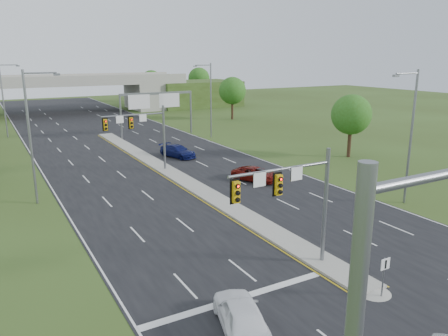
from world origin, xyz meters
The scene contains 21 objects.
ground centered at (0.00, 0.00, 0.00)m, with size 240.00×240.00×0.00m, color #314117.
road centered at (0.00, 35.00, 0.01)m, with size 24.00×160.00×0.02m, color black.
median centered at (0.00, 23.00, 0.10)m, with size 2.00×54.00×0.16m, color gray.
median_nose centered at (0.00, -4.00, 0.10)m, with size 2.00×2.00×0.16m, color gray.
lane_markings centered at (-0.60, 28.91, 0.02)m, with size 23.72×160.00×0.01m.
signal_mast_near centered at (-2.26, -0.07, 4.73)m, with size 6.62×0.60×7.00m.
signal_mast_far centered at (-2.26, 24.93, 4.73)m, with size 6.62×0.60×7.00m.
keep_right_sign centered at (0.00, -4.53, 1.52)m, with size 0.60×0.13×2.20m.
sign_gantry centered at (6.68, 44.92, 5.24)m, with size 11.58×0.44×6.67m.
overpass centered at (0.00, 80.00, 3.55)m, with size 80.00×14.00×8.10m.
lightpole_l_mid centered at (-13.30, 20.00, 6.10)m, with size 2.85×0.25×11.00m.
lightpole_l_far centered at (-13.30, 55.00, 6.10)m, with size 2.85×0.25×11.00m.
lightpole_r_near centered at (13.30, 5.00, 6.10)m, with size 2.85×0.25×11.00m.
lightpole_r_far centered at (13.30, 40.00, 6.10)m, with size 2.85×0.25×11.00m.
tree_r_near centered at (22.00, 20.00, 5.18)m, with size 4.80×4.80×7.60m.
tree_r_mid centered at (26.00, 55.00, 5.51)m, with size 5.20×5.20×8.12m.
tree_back_c centered at (24.00, 94.00, 5.51)m, with size 5.60×5.60×8.32m.
tree_back_d centered at (38.00, 94.00, 5.84)m, with size 6.00×6.00×8.85m.
car_white centered at (-7.74, -3.36, 0.82)m, with size 1.89×4.69×1.60m, color white.
car_far_a centered at (6.24, 16.66, 0.70)m, with size 2.24×4.87×1.35m, color #5B0D09.
car_far_b centered at (3.68, 30.03, 0.76)m, with size 2.06×5.07×1.47m, color #0C1249.
Camera 1 is at (-16.82, -17.98, 12.02)m, focal length 35.00 mm.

